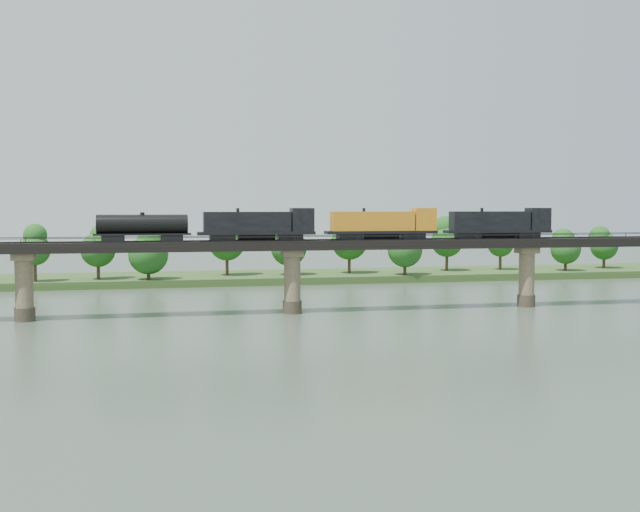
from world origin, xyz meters
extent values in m
plane|color=#364436|center=(0.00, 0.00, 0.00)|extent=(400.00, 400.00, 0.00)
cube|color=#2B481D|center=(0.00, 85.00, 0.80)|extent=(300.00, 24.00, 1.60)
cylinder|color=#473A2D|center=(-40.00, 30.00, 1.00)|extent=(3.00, 3.00, 2.00)
cylinder|color=#837355|center=(-40.00, 30.00, 5.50)|extent=(2.60, 2.60, 9.00)
cube|color=#837355|center=(-40.00, 30.00, 9.50)|extent=(3.20, 3.20, 1.00)
cylinder|color=#473A2D|center=(0.00, 30.00, 1.00)|extent=(3.00, 3.00, 2.00)
cylinder|color=#837355|center=(0.00, 30.00, 5.50)|extent=(2.60, 2.60, 9.00)
cube|color=#837355|center=(0.00, 30.00, 9.50)|extent=(3.20, 3.20, 1.00)
cylinder|color=#473A2D|center=(40.00, 30.00, 1.00)|extent=(3.00, 3.00, 2.00)
cylinder|color=#837355|center=(40.00, 30.00, 5.50)|extent=(2.60, 2.60, 9.00)
cube|color=#837355|center=(40.00, 30.00, 9.50)|extent=(3.20, 3.20, 1.00)
cube|color=black|center=(0.00, 30.00, 10.75)|extent=(220.00, 5.00, 1.50)
cube|color=black|center=(0.00, 29.25, 11.58)|extent=(220.00, 0.12, 0.16)
cube|color=black|center=(0.00, 30.75, 11.58)|extent=(220.00, 0.12, 0.16)
cube|color=black|center=(0.00, 27.60, 12.20)|extent=(220.00, 0.10, 0.10)
cube|color=black|center=(0.00, 32.40, 12.20)|extent=(220.00, 0.10, 0.10)
cube|color=black|center=(0.00, 27.60, 11.85)|extent=(0.08, 0.08, 0.70)
cube|color=black|center=(0.00, 32.40, 11.85)|extent=(0.08, 0.08, 0.70)
cylinder|color=#382619|center=(-44.43, 76.31, 3.35)|extent=(0.70, 0.70, 3.51)
sphere|color=#144815|center=(-44.43, 76.31, 8.03)|extent=(6.31, 6.31, 6.31)
sphere|color=#144815|center=(-44.43, 76.31, 10.96)|extent=(4.73, 4.73, 4.73)
cylinder|color=#382619|center=(-32.24, 78.84, 3.27)|extent=(0.70, 0.70, 3.34)
sphere|color=#144815|center=(-32.24, 78.84, 7.73)|extent=(7.18, 7.18, 7.18)
sphere|color=#144815|center=(-32.24, 78.84, 10.52)|extent=(5.39, 5.39, 5.39)
cylinder|color=#382619|center=(-22.01, 76.15, 3.01)|extent=(0.70, 0.70, 2.83)
sphere|color=#144815|center=(-22.01, 76.15, 6.78)|extent=(8.26, 8.26, 8.26)
sphere|color=#144815|center=(-22.01, 76.15, 9.14)|extent=(6.19, 6.19, 6.19)
cylinder|color=#382619|center=(-5.04, 82.68, 3.58)|extent=(0.70, 0.70, 3.96)
sphere|color=#144815|center=(-5.04, 82.68, 8.87)|extent=(8.07, 8.07, 8.07)
sphere|color=#144815|center=(-5.04, 82.68, 12.17)|extent=(6.05, 6.05, 6.05)
cylinder|color=#382619|center=(8.52, 81.14, 3.23)|extent=(0.70, 0.70, 3.27)
sphere|color=#144815|center=(8.52, 81.14, 7.59)|extent=(8.03, 8.03, 8.03)
sphere|color=#144815|center=(8.52, 81.14, 10.31)|extent=(6.02, 6.02, 6.02)
cylinder|color=#382619|center=(22.65, 82.31, 3.56)|extent=(0.70, 0.70, 3.92)
sphere|color=#144815|center=(22.65, 82.31, 8.79)|extent=(8.29, 8.29, 8.29)
sphere|color=#144815|center=(22.65, 82.31, 12.05)|extent=(6.21, 6.21, 6.21)
cylinder|color=#382619|center=(33.59, 75.35, 3.11)|extent=(0.70, 0.70, 3.02)
sphere|color=#144815|center=(33.59, 75.35, 7.15)|extent=(7.74, 7.74, 7.74)
sphere|color=#144815|center=(33.59, 75.35, 9.67)|extent=(5.80, 5.80, 5.80)
cylinder|color=#382619|center=(46.81, 84.03, 3.50)|extent=(0.70, 0.70, 3.80)
sphere|color=#144815|center=(46.81, 84.03, 8.56)|extent=(7.47, 7.47, 7.47)
sphere|color=#144815|center=(46.81, 84.03, 11.73)|extent=(5.60, 5.60, 5.60)
cylinder|color=#382619|center=(60.48, 84.26, 3.29)|extent=(0.70, 0.70, 3.38)
sphere|color=#144815|center=(60.48, 84.26, 7.80)|extent=(6.23, 6.23, 6.23)
sphere|color=#144815|center=(60.48, 84.26, 10.62)|extent=(4.67, 4.67, 4.67)
cylinder|color=#382619|center=(74.35, 78.39, 2.99)|extent=(0.70, 0.70, 2.77)
sphere|color=#144815|center=(74.35, 78.39, 6.68)|extent=(7.04, 7.04, 7.04)
sphere|color=#144815|center=(74.35, 78.39, 8.99)|extent=(5.28, 5.28, 5.28)
cylinder|color=#382619|center=(87.62, 83.57, 3.07)|extent=(0.70, 0.70, 2.94)
sphere|color=#144815|center=(87.62, 83.57, 7.00)|extent=(6.73, 6.73, 6.73)
sphere|color=#144815|center=(87.62, 83.57, 9.45)|extent=(5.05, 5.05, 5.05)
cube|color=black|center=(39.96, 30.00, 12.03)|extent=(3.84, 2.30, 1.06)
cube|color=black|center=(29.40, 30.00, 12.03)|extent=(3.84, 2.30, 1.06)
cube|color=black|center=(34.68, 30.00, 12.70)|extent=(18.24, 2.88, 0.48)
cube|color=black|center=(33.24, 30.00, 14.48)|extent=(13.44, 2.59, 3.07)
cube|color=black|center=(41.88, 30.00, 14.76)|extent=(3.46, 2.88, 3.65)
cylinder|color=black|center=(34.68, 30.00, 12.17)|extent=(5.76, 1.34, 1.34)
cube|color=black|center=(19.80, 30.00, 12.03)|extent=(3.84, 2.30, 1.06)
cube|color=black|center=(9.24, 30.00, 12.03)|extent=(3.84, 2.30, 1.06)
cube|color=black|center=(14.52, 30.00, 12.70)|extent=(18.24, 2.88, 0.48)
cube|color=orange|center=(13.08, 30.00, 14.48)|extent=(13.44, 2.59, 3.07)
cube|color=orange|center=(21.72, 30.00, 14.76)|extent=(3.46, 2.88, 3.65)
cylinder|color=black|center=(14.52, 30.00, 12.17)|extent=(5.76, 1.34, 1.34)
cube|color=black|center=(-0.35, 30.00, 12.03)|extent=(3.84, 2.30, 1.06)
cube|color=black|center=(-10.91, 30.00, 12.03)|extent=(3.84, 2.30, 1.06)
cube|color=black|center=(-5.63, 30.00, 12.70)|extent=(18.24, 2.88, 0.48)
cube|color=black|center=(-7.07, 30.00, 14.48)|extent=(13.44, 2.59, 3.07)
cube|color=black|center=(1.57, 30.00, 14.76)|extent=(3.46, 2.88, 3.65)
cylinder|color=black|center=(-5.63, 30.00, 12.17)|extent=(5.76, 1.34, 1.34)
cube|color=black|center=(-18.59, 30.00, 12.03)|extent=(3.36, 2.11, 1.06)
cube|color=black|center=(-27.23, 30.00, 12.03)|extent=(3.36, 2.11, 1.06)
cube|color=black|center=(-22.91, 30.00, 12.65)|extent=(14.40, 2.30, 0.29)
cylinder|color=black|center=(-22.91, 30.00, 14.19)|extent=(13.44, 2.88, 2.88)
cylinder|color=black|center=(-22.91, 30.00, 15.72)|extent=(0.67, 0.67, 0.48)
camera|label=1|loc=(-22.39, -93.56, 17.01)|focal=45.00mm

